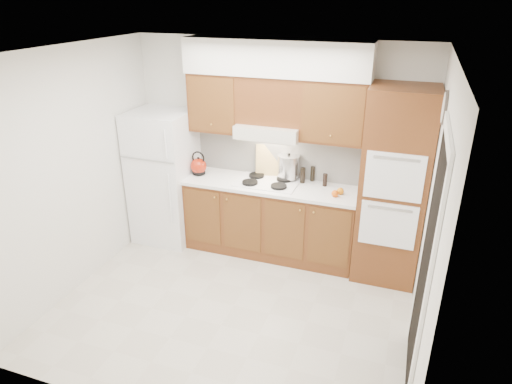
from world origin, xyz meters
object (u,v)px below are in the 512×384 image
fridge (165,177)px  oven_cabinet (393,187)px  kettle (199,166)px  stock_pot (289,167)px

fridge → oven_cabinet: size_ratio=0.78×
kettle → oven_cabinet: bearing=1.4°
oven_cabinet → stock_pot: oven_cabinet is taller
kettle → stock_pot: size_ratio=0.74×
fridge → kettle: (0.47, 0.05, 0.19)m
oven_cabinet → kettle: size_ratio=10.89×
fridge → oven_cabinet: 2.86m
fridge → stock_pot: fridge is taller
fridge → kettle: bearing=5.8°
fridge → kettle: 0.51m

